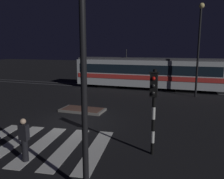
# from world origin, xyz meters

# --- Properties ---
(ground_plane) EXTENTS (120.00, 120.00, 0.00)m
(ground_plane) POSITION_xyz_m (0.00, 0.00, 0.00)
(ground_plane) COLOR black
(rail_near) EXTENTS (80.00, 0.12, 0.03)m
(rail_near) POSITION_xyz_m (0.00, 11.60, 0.01)
(rail_near) COLOR #59595E
(rail_near) RESTS_ON ground
(rail_far) EXTENTS (80.00, 0.12, 0.03)m
(rail_far) POSITION_xyz_m (0.00, 13.04, 0.01)
(rail_far) COLOR #59595E
(rail_far) RESTS_ON ground
(crosswalk_zebra) EXTENTS (6.36, 5.03, 0.02)m
(crosswalk_zebra) POSITION_xyz_m (-0.00, -3.36, 0.01)
(crosswalk_zebra) COLOR silver
(crosswalk_zebra) RESTS_ON ground
(traffic_island) EXTENTS (3.00, 1.48, 0.18)m
(traffic_island) POSITION_xyz_m (-0.68, 2.31, 0.09)
(traffic_island) COLOR slate
(traffic_island) RESTS_ON ground
(traffic_light_corner_near_right) EXTENTS (0.36, 0.42, 3.49)m
(traffic_light_corner_near_right) POSITION_xyz_m (4.88, -2.70, 2.30)
(traffic_light_corner_near_right) COLOR black
(traffic_light_corner_near_right) RESTS_ON ground
(street_lamp_trackside_right) EXTENTS (0.44, 1.21, 7.81)m
(street_lamp_trackside_right) POSITION_xyz_m (6.75, 9.57, 4.90)
(street_lamp_trackside_right) COLOR black
(street_lamp_trackside_right) RESTS_ON ground
(street_lamp_near_kerb) EXTENTS (0.44, 1.21, 7.65)m
(street_lamp_near_kerb) POSITION_xyz_m (3.38, -5.99, 4.81)
(street_lamp_near_kerb) COLOR black
(street_lamp_near_kerb) RESTS_ON ground
(tram) EXTENTS (15.16, 2.58, 4.15)m
(tram) POSITION_xyz_m (1.91, 12.32, 1.75)
(tram) COLOR silver
(tram) RESTS_ON ground
(pedestrian_waiting_at_kerb) EXTENTS (0.36, 0.24, 1.71)m
(pedestrian_waiting_at_kerb) POSITION_xyz_m (0.37, -4.78, 0.88)
(pedestrian_waiting_at_kerb) COLOR black
(pedestrian_waiting_at_kerb) RESTS_ON ground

